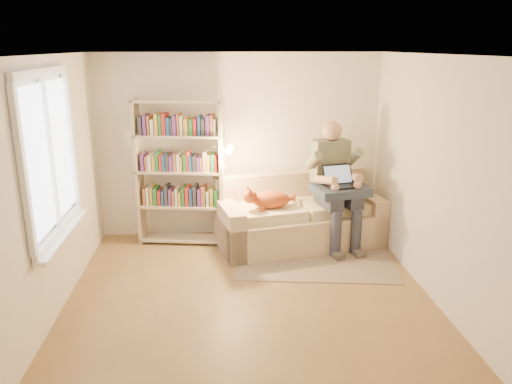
{
  "coord_description": "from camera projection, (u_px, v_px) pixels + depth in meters",
  "views": [
    {
      "loc": [
        -0.33,
        -4.77,
        2.69
      ],
      "look_at": [
        0.14,
        1.0,
        0.98
      ],
      "focal_mm": 35.0,
      "sensor_mm": 36.0,
      "label": 1
    }
  ],
  "objects": [
    {
      "name": "blanket",
      "position": [
        347.0,
        190.0,
        6.66
      ],
      "size": [
        0.79,
        0.69,
        0.11
      ],
      "primitive_type": "cube",
      "rotation": [
        0.0,
        0.0,
        0.21
      ],
      "color": "#283447",
      "rests_on": "person"
    },
    {
      "name": "person",
      "position": [
        334.0,
        178.0,
        6.78
      ],
      "size": [
        0.63,
        0.86,
        1.71
      ],
      "rotation": [
        0.0,
        0.0,
        0.21
      ],
      "color": "slate",
      "rests_on": "sofa"
    },
    {
      "name": "floor",
      "position": [
        251.0,
        306.0,
        5.34
      ],
      "size": [
        4.5,
        4.5,
        0.0
      ],
      "primitive_type": "plane",
      "color": "brown",
      "rests_on": "ground"
    },
    {
      "name": "wall_front",
      "position": [
        278.0,
        300.0,
        2.82
      ],
      "size": [
        4.0,
        0.02,
        2.6
      ],
      "primitive_type": "cube",
      "color": "silver",
      "rests_on": "floor"
    },
    {
      "name": "ceiling",
      "position": [
        250.0,
        55.0,
        4.61
      ],
      "size": [
        4.0,
        4.5,
        0.02
      ],
      "primitive_type": "cube",
      "color": "white",
      "rests_on": "wall_back"
    },
    {
      "name": "sofa",
      "position": [
        298.0,
        219.0,
        6.97
      ],
      "size": [
        2.39,
        1.44,
        0.95
      ],
      "rotation": [
        0.0,
        0.0,
        0.21
      ],
      "color": "beige",
      "rests_on": "floor"
    },
    {
      "name": "wall_right",
      "position": [
        444.0,
        185.0,
        5.13
      ],
      "size": [
        0.02,
        4.5,
        2.6
      ],
      "primitive_type": "cube",
      "color": "silver",
      "rests_on": "floor"
    },
    {
      "name": "cat",
      "position": [
        264.0,
        200.0,
        6.59
      ],
      "size": [
        0.75,
        0.38,
        0.28
      ],
      "rotation": [
        0.0,
        0.0,
        0.21
      ],
      "color": "#D56129",
      "rests_on": "sofa"
    },
    {
      "name": "rug",
      "position": [
        316.0,
        262.0,
        6.43
      ],
      "size": [
        2.16,
        1.45,
        0.01
      ],
      "primitive_type": "cube",
      "rotation": [
        0.0,
        0.0,
        -0.13
      ],
      "color": "gray",
      "rests_on": "floor"
    },
    {
      "name": "wall_left",
      "position": [
        44.0,
        195.0,
        4.82
      ],
      "size": [
        0.02,
        4.5,
        2.6
      ],
      "primitive_type": "cube",
      "color": "silver",
      "rests_on": "floor"
    },
    {
      "name": "bookshelf",
      "position": [
        180.0,
        166.0,
        6.78
      ],
      "size": [
        1.33,
        0.56,
        2.02
      ],
      "rotation": [
        0.0,
        0.0,
        -0.15
      ],
      "color": "#BEAE8F",
      "rests_on": "floor"
    },
    {
      "name": "laptop",
      "position": [
        347.0,
        180.0,
        6.64
      ],
      "size": [
        0.48,
        0.45,
        0.33
      ],
      "rotation": [
        0.0,
        0.0,
        0.21
      ],
      "color": "black",
      "rests_on": "blanket"
    },
    {
      "name": "wall_back",
      "position": [
        239.0,
        146.0,
        7.12
      ],
      "size": [
        4.0,
        0.02,
        2.6
      ],
      "primitive_type": "cube",
      "color": "silver",
      "rests_on": "floor"
    },
    {
      "name": "window",
      "position": [
        55.0,
        182.0,
        4.99
      ],
      "size": [
        0.12,
        1.52,
        1.69
      ],
      "color": "white",
      "rests_on": "wall_left"
    }
  ]
}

